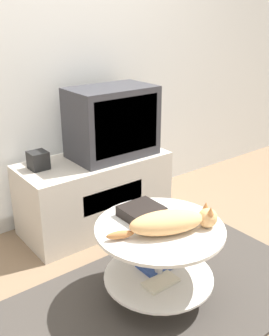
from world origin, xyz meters
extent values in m
plane|color=#7F664C|center=(0.00, 0.00, 0.00)|extent=(12.00, 12.00, 0.00)
cube|color=silver|center=(0.00, 1.28, 1.30)|extent=(8.00, 0.05, 2.60)
cube|color=#3D3833|center=(0.00, 0.00, 0.01)|extent=(1.76, 1.05, 0.02)
cube|color=beige|center=(0.13, 0.95, 0.27)|extent=(1.08, 0.49, 0.53)
cube|color=#B7AD9E|center=(0.13, 0.71, 0.32)|extent=(0.49, 0.01, 0.15)
cube|color=#333338|center=(0.28, 0.93, 0.78)|extent=(0.60, 0.37, 0.50)
cube|color=black|center=(0.28, 0.75, 0.79)|extent=(0.52, 0.01, 0.39)
cube|color=black|center=(-0.26, 1.01, 0.59)|extent=(0.12, 0.12, 0.12)
cylinder|color=#B2B2B7|center=(-0.06, 0.02, 0.03)|extent=(0.29, 0.29, 0.01)
cylinder|color=#B7B7BC|center=(-0.06, 0.02, 0.24)|extent=(0.04, 0.04, 0.43)
cylinder|color=silver|center=(-0.06, 0.02, 0.16)|extent=(0.60, 0.60, 0.01)
cylinder|color=silver|center=(-0.06, 0.02, 0.46)|extent=(0.68, 0.68, 0.02)
cube|color=#2D478C|center=(-0.03, 0.08, 0.18)|extent=(0.16, 0.15, 0.03)
cube|color=beige|center=(-0.10, -0.05, 0.18)|extent=(0.19, 0.11, 0.02)
cube|color=black|center=(-0.06, 0.16, 0.50)|extent=(0.21, 0.19, 0.06)
ellipsoid|color=tan|center=(-0.07, -0.05, 0.53)|extent=(0.42, 0.29, 0.12)
sphere|color=tan|center=(0.14, -0.13, 0.52)|extent=(0.10, 0.10, 0.10)
cone|color=#B2703D|center=(0.15, -0.11, 0.58)|extent=(0.04, 0.04, 0.04)
cone|color=#B2703D|center=(0.13, -0.16, 0.58)|extent=(0.04, 0.04, 0.04)
ellipsoid|color=#B2703D|center=(-0.29, 0.04, 0.50)|extent=(0.14, 0.09, 0.04)
camera|label=1|loc=(-1.25, -1.31, 1.51)|focal=42.00mm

